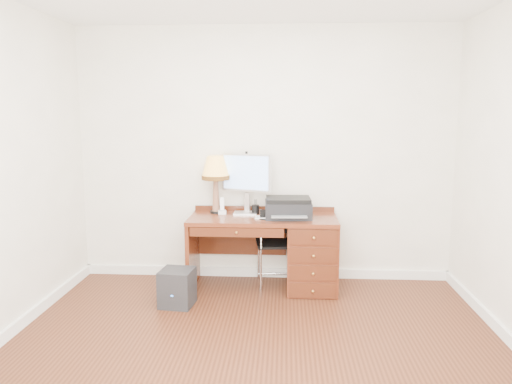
# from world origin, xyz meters

# --- Properties ---
(ground) EXTENTS (4.00, 4.00, 0.00)m
(ground) POSITION_xyz_m (0.00, 0.00, 0.00)
(ground) COLOR #39190C
(ground) RESTS_ON ground
(room_shell) EXTENTS (4.00, 4.00, 4.00)m
(room_shell) POSITION_xyz_m (0.00, 0.63, 0.05)
(room_shell) COLOR white
(room_shell) RESTS_ON ground
(desk) EXTENTS (1.50, 0.67, 0.75)m
(desk) POSITION_xyz_m (0.32, 1.40, 0.41)
(desk) COLOR #622714
(desk) RESTS_ON ground
(monitor) EXTENTS (0.53, 0.27, 0.63)m
(monitor) POSITION_xyz_m (-0.19, 1.57, 1.15)
(monitor) COLOR silver
(monitor) RESTS_ON desk
(keyboard) EXTENTS (0.42, 0.16, 0.02)m
(keyboard) POSITION_xyz_m (0.14, 1.32, 0.76)
(keyboard) COLOR white
(keyboard) RESTS_ON desk
(mouse_pad) EXTENTS (0.23, 0.23, 0.05)m
(mouse_pad) POSITION_xyz_m (0.06, 1.34, 0.76)
(mouse_pad) COLOR black
(mouse_pad) RESTS_ON desk
(printer) EXTENTS (0.48, 0.38, 0.20)m
(printer) POSITION_xyz_m (0.25, 1.38, 0.85)
(printer) COLOR black
(printer) RESTS_ON desk
(leg_lamp) EXTENTS (0.29, 0.29, 0.60)m
(leg_lamp) POSITION_xyz_m (-0.50, 1.56, 1.19)
(leg_lamp) COLOR black
(leg_lamp) RESTS_ON desk
(phone) EXTENTS (0.10, 0.10, 0.17)m
(phone) POSITION_xyz_m (-0.44, 1.52, 0.80)
(phone) COLOR white
(phone) RESTS_ON desk
(pen_cup) EXTENTS (0.08, 0.08, 0.10)m
(pen_cup) POSITION_xyz_m (-0.08, 1.53, 0.80)
(pen_cup) COLOR black
(pen_cup) RESTS_ON desk
(chair) EXTENTS (0.44, 0.44, 0.84)m
(chair) POSITION_xyz_m (0.13, 1.44, 0.51)
(chair) COLOR black
(chair) RESTS_ON ground
(equipment_box) EXTENTS (0.33, 0.33, 0.35)m
(equipment_box) POSITION_xyz_m (-0.78, 0.86, 0.17)
(equipment_box) COLOR black
(equipment_box) RESTS_ON ground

